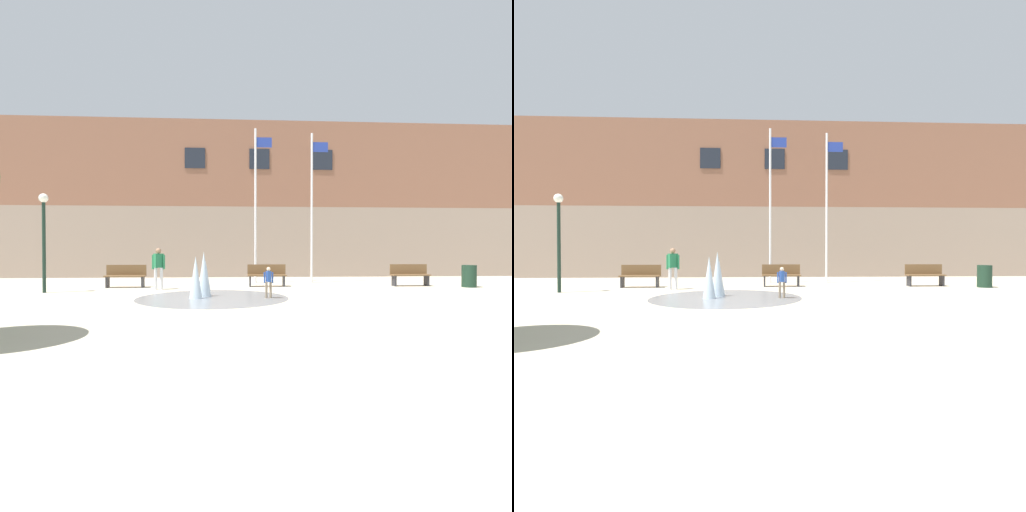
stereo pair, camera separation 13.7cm
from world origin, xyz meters
The scene contains 12 objects.
ground_plane centered at (0.00, 0.00, 0.00)m, with size 100.00×100.00×0.00m, color #BCB299.
library_building centered at (0.00, 17.60, 4.31)m, with size 36.00×6.05×8.61m.
splash_fountain centered at (-2.42, 5.62, 0.53)m, with size 4.81×4.81×1.47m.
park_bench_left_of_flagpoles centered at (-5.81, 9.15, 0.48)m, with size 1.60×0.44×0.91m.
park_bench_center centered at (-0.07, 9.23, 0.48)m, with size 1.60×0.44×0.91m.
park_bench_far_right centered at (5.97, 9.08, 0.48)m, with size 1.60×0.44×0.91m.
child_in_fountain centered at (-0.37, 5.27, 0.58)m, with size 0.31×0.23×0.99m.
teen_by_trashcan centered at (-4.33, 8.22, 0.93)m, with size 0.50×0.37×1.59m.
flagpole_left centered at (-0.40, 10.97, 3.76)m, with size 0.80×0.10×7.05m.
flagpole_right centered at (2.20, 10.97, 3.67)m, with size 0.80×0.10×6.88m.
lamp_post_left_lane centered at (-8.18, 7.32, 2.33)m, with size 0.32×0.32×3.52m.
trash_can centered at (8.14, 8.39, 0.45)m, with size 0.56×0.56×0.90m, color #193323.
Camera 2 is at (-1.40, -7.27, 1.57)m, focal length 28.00 mm.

